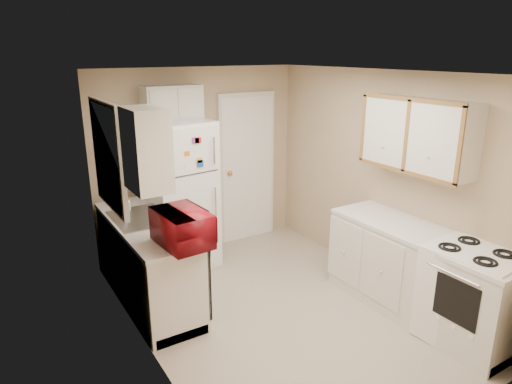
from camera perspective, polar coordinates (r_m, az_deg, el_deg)
floor at (r=4.95m, az=3.16°, el=-14.33°), size 3.80×3.80×0.00m
ceiling at (r=4.22m, az=3.71°, el=14.65°), size 3.80×3.80×0.00m
wall_left at (r=3.85m, az=-13.95°, el=-4.45°), size 3.80×3.80×0.00m
wall_right at (r=5.34m, az=15.80°, el=1.52°), size 3.80×3.80×0.00m
wall_back at (r=6.03m, az=-7.06°, el=3.82°), size 2.80×2.80×0.00m
wall_front at (r=3.20m, az=23.69°, el=-10.06°), size 2.80×2.80×0.00m
left_counter at (r=5.02m, az=-13.35°, el=-8.48°), size 0.60×1.80×0.90m
dishwasher at (r=4.58m, az=-7.41°, el=-10.15°), size 0.03×0.58×0.72m
sink at (r=4.99m, az=-14.24°, el=-3.57°), size 0.54×0.74×0.16m
microwave at (r=4.18m, az=-9.13°, el=-4.61°), size 0.61×0.36×0.39m
soap_bottle at (r=5.21m, az=-15.91°, el=-1.19°), size 0.09×0.09×0.17m
window_blinds at (r=4.72m, az=-17.90°, el=4.31°), size 0.10×0.98×1.08m
upper_cabinet_left at (r=3.92m, az=-13.53°, el=5.17°), size 0.30×0.45×0.70m
refrigerator at (r=5.61m, az=-9.65°, el=-0.41°), size 0.83×0.81×1.82m
cabinet_over_fridge at (r=5.60m, az=-10.47°, el=10.96°), size 0.70×0.30×0.40m
interior_door at (r=6.35m, az=-1.12°, el=2.98°), size 0.86×0.06×2.08m
right_counter at (r=4.91m, az=19.57°, el=-9.67°), size 0.60×2.00×0.90m
stove at (r=4.65m, az=25.11°, el=-11.90°), size 0.66×0.79×0.91m
upper_cabinet_right at (r=4.78m, az=19.56°, el=6.78°), size 0.30×1.20×0.70m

